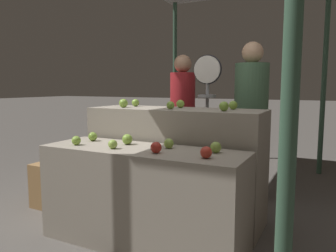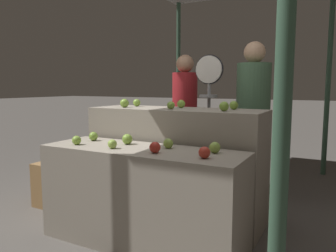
# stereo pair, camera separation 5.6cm
# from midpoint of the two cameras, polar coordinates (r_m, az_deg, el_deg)

# --- Properties ---
(ground_plane) EXTENTS (60.00, 60.00, 0.00)m
(ground_plane) POSITION_cam_midpoint_polar(r_m,az_deg,el_deg) (2.84, -3.89, -19.69)
(ground_plane) COLOR #59544F
(display_counter_front) EXTENTS (1.66, 0.55, 0.79)m
(display_counter_front) POSITION_cam_midpoint_polar(r_m,az_deg,el_deg) (2.69, -3.96, -12.17)
(display_counter_front) COLOR gray
(display_counter_front) RESTS_ON ground_plane
(display_counter_back) EXTENTS (1.66, 0.55, 1.07)m
(display_counter_back) POSITION_cam_midpoint_polar(r_m,az_deg,el_deg) (3.15, 1.86, -6.65)
(display_counter_back) COLOR gray
(display_counter_back) RESTS_ON ground_plane
(apple_front_0) EXTENTS (0.08, 0.08, 0.08)m
(apple_front_0) POSITION_cam_midpoint_polar(r_m,az_deg,el_deg) (2.83, -15.09, -2.41)
(apple_front_0) COLOR #84AD3D
(apple_front_0) RESTS_ON display_counter_front
(apple_front_1) EXTENTS (0.07, 0.07, 0.07)m
(apple_front_1) POSITION_cam_midpoint_polar(r_m,az_deg,el_deg) (2.60, -9.06, -3.12)
(apple_front_1) COLOR #8EB247
(apple_front_1) RESTS_ON display_counter_front
(apple_front_2) EXTENTS (0.08, 0.08, 0.08)m
(apple_front_2) POSITION_cam_midpoint_polar(r_m,az_deg,el_deg) (2.40, -1.61, -3.75)
(apple_front_2) COLOR #B72D23
(apple_front_2) RESTS_ON display_counter_front
(apple_front_3) EXTENTS (0.08, 0.08, 0.08)m
(apple_front_3) POSITION_cam_midpoint_polar(r_m,az_deg,el_deg) (2.24, 7.08, -4.60)
(apple_front_3) COLOR red
(apple_front_3) RESTS_ON display_counter_front
(apple_front_4) EXTENTS (0.08, 0.08, 0.08)m
(apple_front_4) POSITION_cam_midpoint_polar(r_m,az_deg,el_deg) (3.00, -12.34, -1.77)
(apple_front_4) COLOR #7AA338
(apple_front_4) RESTS_ON display_counter_front
(apple_front_5) EXTENTS (0.09, 0.09, 0.09)m
(apple_front_5) POSITION_cam_midpoint_polar(r_m,az_deg,el_deg) (2.77, -6.53, -2.29)
(apple_front_5) COLOR #7AA338
(apple_front_5) RESTS_ON display_counter_front
(apple_front_6) EXTENTS (0.08, 0.08, 0.08)m
(apple_front_6) POSITION_cam_midpoint_polar(r_m,az_deg,el_deg) (2.58, 0.66, -3.05)
(apple_front_6) COLOR #8EB247
(apple_front_6) RESTS_ON display_counter_front
(apple_front_7) EXTENTS (0.08, 0.08, 0.08)m
(apple_front_7) POSITION_cam_midpoint_polar(r_m,az_deg,el_deg) (2.42, 8.80, -3.72)
(apple_front_7) COLOR #8EB247
(apple_front_7) RESTS_ON display_counter_front
(apple_back_0) EXTENTS (0.09, 0.09, 0.09)m
(apple_back_0) POSITION_cam_midpoint_polar(r_m,az_deg,el_deg) (3.24, -7.10, 3.96)
(apple_back_0) COLOR #7AA338
(apple_back_0) RESTS_ON display_counter_back
(apple_back_1) EXTENTS (0.07, 0.07, 0.07)m
(apple_back_1) POSITION_cam_midpoint_polar(r_m,az_deg,el_deg) (2.97, 1.06, 3.62)
(apple_back_1) COLOR #7AA338
(apple_back_1) RESTS_ON display_counter_back
(apple_back_2) EXTENTS (0.08, 0.08, 0.08)m
(apple_back_2) POSITION_cam_midpoint_polar(r_m,az_deg,el_deg) (2.78, 10.31, 3.38)
(apple_back_2) COLOR #7AA338
(apple_back_2) RESTS_ON display_counter_back
(apple_back_3) EXTENTS (0.08, 0.08, 0.08)m
(apple_back_3) POSITION_cam_midpoint_polar(r_m,az_deg,el_deg) (3.40, -5.00, 4.06)
(apple_back_3) COLOR #7AA338
(apple_back_3) RESTS_ON display_counter_back
(apple_back_4) EXTENTS (0.08, 0.08, 0.08)m
(apple_back_4) POSITION_cam_midpoint_polar(r_m,az_deg,el_deg) (3.15, 2.82, 3.87)
(apple_back_4) COLOR #84AD3D
(apple_back_4) RESTS_ON display_counter_back
(apple_back_5) EXTENTS (0.08, 0.08, 0.08)m
(apple_back_5) POSITION_cam_midpoint_polar(r_m,az_deg,el_deg) (2.99, 11.91, 3.55)
(apple_back_5) COLOR #7AA338
(apple_back_5) RESTS_ON display_counter_back
(produce_scale) EXTENTS (0.32, 0.20, 1.62)m
(produce_scale) POSITION_cam_midpoint_polar(r_m,az_deg,el_deg) (3.65, 7.54, 5.64)
(produce_scale) COLOR #99999E
(produce_scale) RESTS_ON ground_plane
(person_vendor_at_scale) EXTENTS (0.42, 0.42, 1.66)m
(person_vendor_at_scale) POSITION_cam_midpoint_polar(r_m,az_deg,el_deg) (4.09, 3.33, 2.67)
(person_vendor_at_scale) COLOR #2D2D38
(person_vendor_at_scale) RESTS_ON ground_plane
(person_customer_left) EXTENTS (0.48, 0.48, 1.75)m
(person_customer_left) POSITION_cam_midpoint_polar(r_m,az_deg,el_deg) (3.71, 14.98, 2.67)
(person_customer_left) COLOR #2D2D38
(person_customer_left) RESTS_ON ground_plane
(wooden_crate_side) EXTENTS (0.47, 0.47, 0.47)m
(wooden_crate_side) POSITION_cam_midpoint_polar(r_m,az_deg,el_deg) (3.76, -17.38, -9.46)
(wooden_crate_side) COLOR #9E7547
(wooden_crate_side) RESTS_ON ground_plane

